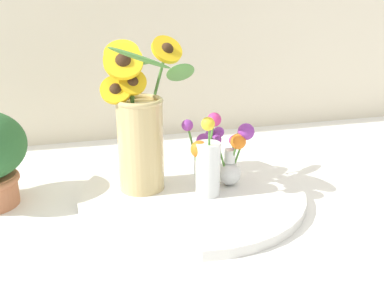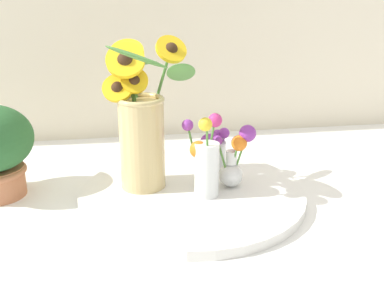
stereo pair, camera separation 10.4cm
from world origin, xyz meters
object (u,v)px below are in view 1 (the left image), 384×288
(vase_small_center, at_px, (205,159))
(vase_small_back, at_px, (207,152))
(serving_tray, at_px, (192,194))
(vase_bulb_right, at_px, (233,158))
(mason_jar_sunflowers, at_px, (140,126))

(vase_small_center, distance_m, vase_small_back, 0.15)
(serving_tray, distance_m, vase_small_back, 0.14)
(vase_small_center, distance_m, vase_bulb_right, 0.09)
(serving_tray, xyz_separation_m, vase_bulb_right, (0.10, 0.00, 0.08))
(mason_jar_sunflowers, xyz_separation_m, vase_small_center, (0.14, -0.08, -0.07))
(mason_jar_sunflowers, relative_size, vase_small_center, 1.85)
(vase_small_back, bearing_deg, vase_small_center, -109.23)
(serving_tray, distance_m, mason_jar_sunflowers, 0.21)
(vase_small_center, height_order, vase_small_back, vase_small_center)
(serving_tray, relative_size, vase_small_center, 2.74)
(vase_bulb_right, relative_size, vase_small_back, 1.34)
(serving_tray, bearing_deg, vase_small_center, -48.59)
(serving_tray, height_order, vase_small_back, vase_small_back)
(vase_bulb_right, height_order, vase_small_back, vase_bulb_right)
(mason_jar_sunflowers, xyz_separation_m, vase_bulb_right, (0.22, -0.05, -0.09))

